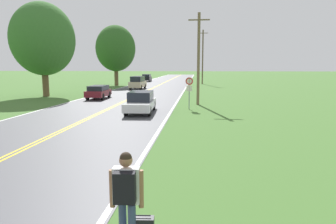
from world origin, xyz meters
TOP-DOWN VIEW (x-y plane):
  - hitchhiker_person at (5.75, 5.75)m, footprint 0.62×0.44m
  - traffic_sign at (6.27, 23.87)m, footprint 0.60×0.10m
  - utility_pole_midground at (6.93, 26.81)m, footprint 1.80×0.24m
  - utility_pole_far at (7.59, 57.14)m, footprint 1.80×0.24m
  - tree_left_verge at (-7.20, 51.46)m, footprint 6.71×6.71m
  - tree_mid_treeline at (-9.81, 32.26)m, footprint 6.76×6.76m
  - car_white_sedan_approaching at (2.88, 21.75)m, footprint 2.01×4.72m
  - car_maroon_hatchback_mid_near at (-3.18, 30.33)m, footprint 1.82×3.93m
  - car_champagne_suv_mid_far at (-1.83, 43.56)m, footprint 1.87×4.26m
  - car_black_hatchback_receding at (-4.30, 65.04)m, footprint 1.87×4.26m

SIDE VIEW (x-z plane):
  - car_maroon_hatchback_mid_near at x=-3.18m, z-range 0.07..1.43m
  - car_white_sedan_approaching at x=2.88m, z-range 0.03..1.55m
  - car_black_hatchback_receding at x=-4.30m, z-range 0.05..1.64m
  - car_champagne_suv_mid_far at x=-1.83m, z-range 0.04..1.91m
  - hitchhiker_person at x=5.75m, z-range 0.20..2.02m
  - traffic_sign at x=6.27m, z-range 0.63..3.10m
  - utility_pole_midground at x=6.93m, z-range 0.15..7.89m
  - utility_pole_far at x=7.59m, z-range 0.16..10.02m
  - tree_mid_treeline at x=-9.81m, z-range 1.13..11.22m
  - tree_left_verge at x=-7.20m, z-range 1.20..11.34m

